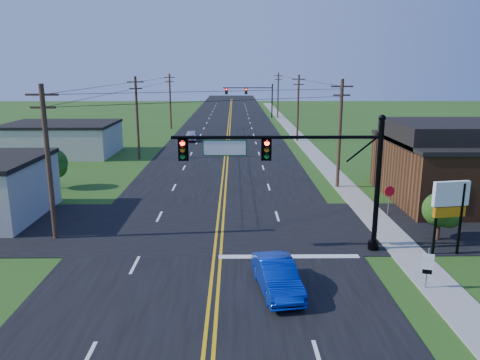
{
  "coord_description": "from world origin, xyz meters",
  "views": [
    {
      "loc": [
        1.11,
        -16.25,
        9.8
      ],
      "look_at": [
        1.42,
        10.0,
        3.53
      ],
      "focal_mm": 35.0,
      "sensor_mm": 36.0,
      "label": 1
    }
  ],
  "objects_px": {
    "blue_car": "(277,277)",
    "route_sign": "(428,266)",
    "signal_mast_main": "(295,166)",
    "signal_mast_far": "(251,95)",
    "stop_sign": "(389,194)"
  },
  "relations": [
    {
      "from": "signal_mast_far",
      "to": "blue_car",
      "type": "bearing_deg",
      "value": -91.07
    },
    {
      "from": "signal_mast_main",
      "to": "blue_car",
      "type": "xyz_separation_m",
      "value": [
        -1.34,
        -4.96,
        -4.02
      ]
    },
    {
      "from": "signal_mast_far",
      "to": "route_sign",
      "type": "xyz_separation_m",
      "value": [
        5.36,
        -76.79,
        -3.38
      ]
    },
    {
      "from": "route_sign",
      "to": "stop_sign",
      "type": "bearing_deg",
      "value": 98.07
    },
    {
      "from": "signal_mast_far",
      "to": "stop_sign",
      "type": "xyz_separation_m",
      "value": [
        7.19,
        -65.73,
        -3.06
      ]
    },
    {
      "from": "stop_sign",
      "to": "blue_car",
      "type": "bearing_deg",
      "value": -133.78
    },
    {
      "from": "signal_mast_main",
      "to": "route_sign",
      "type": "bearing_deg",
      "value": -41.25
    },
    {
      "from": "blue_car",
      "to": "route_sign",
      "type": "bearing_deg",
      "value": -7.33
    },
    {
      "from": "signal_mast_main",
      "to": "signal_mast_far",
      "type": "xyz_separation_m",
      "value": [
        0.1,
        72.0,
        -0.2
      ]
    },
    {
      "from": "signal_mast_main",
      "to": "route_sign",
      "type": "relative_size",
      "value": 5.65
    },
    {
      "from": "signal_mast_far",
      "to": "blue_car",
      "type": "distance_m",
      "value": 77.06
    },
    {
      "from": "signal_mast_far",
      "to": "blue_car",
      "type": "xyz_separation_m",
      "value": [
        -1.44,
        -76.96,
        -3.82
      ]
    },
    {
      "from": "signal_mast_main",
      "to": "signal_mast_far",
      "type": "distance_m",
      "value": 72.0
    },
    {
      "from": "blue_car",
      "to": "route_sign",
      "type": "height_order",
      "value": "route_sign"
    },
    {
      "from": "signal_mast_main",
      "to": "route_sign",
      "type": "xyz_separation_m",
      "value": [
        5.46,
        -4.79,
        -3.58
      ]
    }
  ]
}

